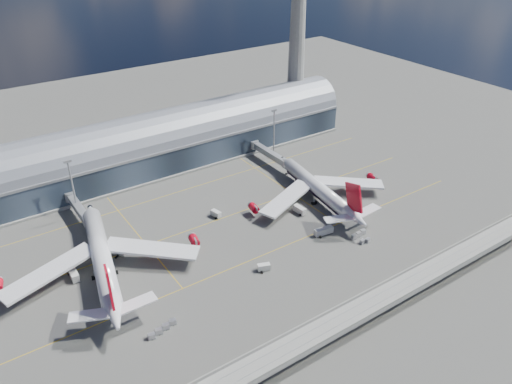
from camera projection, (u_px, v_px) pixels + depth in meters
ground at (252, 240)px, 192.07m from camera, size 500.00×500.00×0.00m
taxi_lines at (223, 215)px, 207.91m from camera, size 200.00×80.12×0.01m
terminal at (163, 144)px, 242.32m from camera, size 200.00×30.00×28.00m
control_tower at (297, 35)px, 267.31m from camera, size 19.00×19.00×103.00m
guideway at (354, 314)px, 150.00m from camera, size 220.00×8.50×7.20m
floodlight_mast_left at (73, 187)px, 200.31m from camera, size 3.00×0.70×25.70m
floodlight_mast_right at (274, 132)px, 249.10m from camera, size 3.00×0.70×25.70m
airliner_left at (102, 259)px, 171.51m from camera, size 69.69×73.39×22.51m
airliner_right at (318, 189)px, 215.54m from camera, size 63.85×66.78×21.21m
jet_bridge_left at (78, 207)px, 203.15m from camera, size 4.40×28.00×7.25m
jet_bridge_right at (269, 153)px, 247.75m from camera, size 4.40×32.00×7.25m
service_truck_0 at (73, 274)px, 171.98m from camera, size 2.83×7.45×3.05m
service_truck_1 at (264, 267)px, 175.67m from camera, size 4.87×3.45×2.57m
service_truck_2 at (324, 231)px, 194.87m from camera, size 8.07×3.24×2.85m
service_truck_3 at (300, 210)px, 208.44m from camera, size 2.85×6.18×2.91m
service_truck_4 at (216, 214)px, 206.09m from camera, size 3.11×4.96×2.67m
service_truck_5 at (118, 252)px, 183.67m from camera, size 4.65×5.35×2.50m
cargo_train_0 at (162, 329)px, 150.58m from camera, size 10.52×3.90×1.74m
cargo_train_1 at (358, 234)px, 193.98m from camera, size 7.90×2.51×1.74m
cargo_train_2 at (365, 241)px, 190.39m from camera, size 4.77×2.43×1.55m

